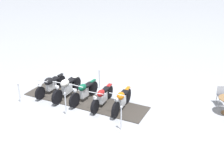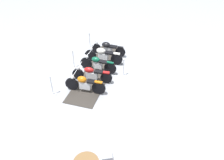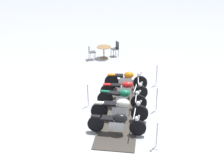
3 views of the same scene
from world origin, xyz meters
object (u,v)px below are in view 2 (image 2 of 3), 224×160
at_px(stanchion_right_rear, 52,89).
at_px(motorcycle_maroon, 91,74).
at_px(stanchion_right_mid, 74,61).
at_px(motorcycle_forest, 97,64).
at_px(stanchion_left_mid, 124,70).
at_px(motorcycle_black, 107,48).
at_px(stanchion_right_front, 90,42).
at_px(motorcycle_cream, 103,55).
at_px(motorcycle_copper, 84,84).

bearing_deg(stanchion_right_rear, motorcycle_maroon, -105.09).
bearing_deg(motorcycle_maroon, stanchion_right_mid, -37.32).
bearing_deg(motorcycle_forest, stanchion_left_mid, -175.70).
height_order(motorcycle_black, stanchion_right_front, stanchion_right_front).
relative_size(motorcycle_forest, stanchion_right_mid, 1.83).
xyz_separation_m(motorcycle_cream, stanchion_right_front, (2.03, -0.77, -0.16)).
xyz_separation_m(motorcycle_maroon, motorcycle_copper, (-0.44, 0.86, 0.05)).
height_order(motorcycle_cream, motorcycle_forest, same).
relative_size(motorcycle_cream, motorcycle_forest, 1.04).
xyz_separation_m(motorcycle_forest, motorcycle_copper, (-0.87, 1.72, -0.01)).
height_order(motorcycle_copper, stanchion_right_front, motorcycle_copper).
height_order(motorcycle_cream, motorcycle_maroon, motorcycle_cream).
xyz_separation_m(motorcycle_cream, stanchion_right_rear, (-0.31, 3.81, -0.18)).
relative_size(motorcycle_black, motorcycle_forest, 1.00).
height_order(motorcycle_forest, stanchion_right_rear, stanchion_right_rear).
bearing_deg(motorcycle_maroon, stanchion_left_mid, -151.19).
relative_size(motorcycle_black, stanchion_left_mid, 1.89).
distance_m(motorcycle_maroon, stanchion_right_rear, 2.17).
bearing_deg(stanchion_right_rear, motorcycle_copper, -129.07).
bearing_deg(stanchion_right_front, motorcycle_forest, 146.51).
xyz_separation_m(motorcycle_copper, stanchion_left_mid, (-0.47, -2.41, -0.14)).
height_order(motorcycle_copper, stanchion_right_mid, stanchion_right_mid).
distance_m(motorcycle_cream, motorcycle_copper, 2.89).
bearing_deg(stanchion_right_front, stanchion_right_mid, 117.01).
xyz_separation_m(motorcycle_maroon, stanchion_right_front, (2.90, -2.49, -0.09)).
xyz_separation_m(motorcycle_copper, stanchion_right_front, (3.34, -3.35, -0.15)).
bearing_deg(motorcycle_black, stanchion_right_mid, 54.90).
bearing_deg(motorcycle_cream, stanchion_left_mid, 146.47).
distance_m(motorcycle_copper, stanchion_right_front, 4.73).
xyz_separation_m(motorcycle_black, motorcycle_forest, (-0.89, 1.71, 0.01)).
height_order(motorcycle_cream, stanchion_right_front, motorcycle_cream).
relative_size(motorcycle_forest, stanchion_right_rear, 1.85).
xyz_separation_m(stanchion_right_mid, stanchion_left_mid, (-2.64, -1.35, -0.04)).
bearing_deg(stanchion_right_front, motorcycle_black, -177.16).
xyz_separation_m(motorcycle_black, stanchion_right_front, (1.57, 0.08, -0.14)).
relative_size(stanchion_right_rear, stanchion_left_mid, 1.02).
relative_size(motorcycle_forest, motorcycle_maroon, 1.05).
xyz_separation_m(motorcycle_black, stanchion_right_rear, (-0.77, 4.66, -0.16)).
relative_size(motorcycle_maroon, stanchion_left_mid, 1.80).
height_order(motorcycle_forest, motorcycle_copper, motorcycle_forest).
xyz_separation_m(motorcycle_cream, motorcycle_maroon, (-0.87, 1.72, -0.07)).
relative_size(motorcycle_maroon, stanchion_right_rear, 1.77).
bearing_deg(stanchion_right_mid, motorcycle_black, -99.66).
bearing_deg(motorcycle_maroon, stanchion_right_rear, 44.20).
xyz_separation_m(motorcycle_forest, stanchion_right_front, (2.46, -1.63, -0.16)).
relative_size(motorcycle_copper, stanchion_right_mid, 1.68).
height_order(motorcycle_black, motorcycle_forest, motorcycle_forest).
height_order(motorcycle_cream, stanchion_left_mid, stanchion_left_mid).
xyz_separation_m(motorcycle_cream, stanchion_left_mid, (-1.79, 0.17, -0.16)).
relative_size(motorcycle_black, motorcycle_copper, 1.09).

